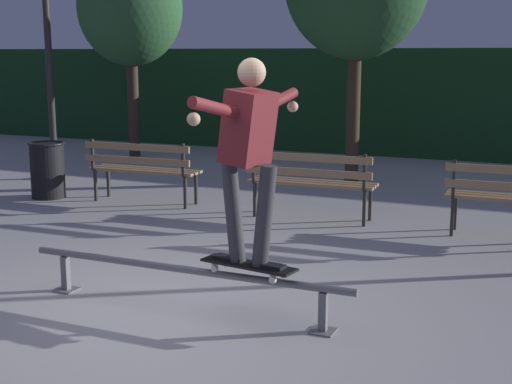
% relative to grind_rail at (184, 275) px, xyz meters
% --- Properties ---
extents(ground_plane, '(90.00, 90.00, 0.00)m').
position_rel_grind_rail_xyz_m(ground_plane, '(0.00, -0.19, -0.29)').
color(ground_plane, '#ADAAA8').
extents(hedge_backdrop, '(24.00, 1.20, 2.14)m').
position_rel_grind_rail_xyz_m(hedge_backdrop, '(0.00, 9.75, 0.78)').
color(hedge_backdrop, '#193D1E').
rests_on(hedge_backdrop, ground).
extents(grind_rail, '(2.87, 0.18, 0.37)m').
position_rel_grind_rail_xyz_m(grind_rail, '(0.00, 0.00, 0.00)').
color(grind_rail, slate).
rests_on(grind_rail, ground).
extents(skateboard, '(0.80, 0.32, 0.09)m').
position_rel_grind_rail_xyz_m(skateboard, '(0.57, 0.00, 0.15)').
color(skateboard, black).
rests_on(skateboard, grind_rail).
extents(skateboarder, '(0.63, 1.39, 1.56)m').
position_rel_grind_rail_xyz_m(skateboarder, '(0.58, -0.00, 1.09)').
color(skateboarder, black).
rests_on(skateboarder, skateboard).
extents(park_bench_leftmost, '(1.61, 0.47, 0.88)m').
position_rel_grind_rail_xyz_m(park_bench_leftmost, '(-2.55, 3.38, 0.25)').
color(park_bench_leftmost, '#282623').
rests_on(park_bench_leftmost, ground).
extents(park_bench_left_center, '(1.61, 0.47, 0.88)m').
position_rel_grind_rail_xyz_m(park_bench_left_center, '(-0.11, 3.38, 0.25)').
color(park_bench_left_center, '#282623').
rests_on(park_bench_left_center, ground).
extents(tree_far_left, '(2.03, 2.03, 4.02)m').
position_rel_grind_rail_xyz_m(tree_far_left, '(-5.15, 7.19, 2.59)').
color(tree_far_left, '#3D2D23').
rests_on(tree_far_left, ground).
extents(lamp_post_left, '(0.32, 0.32, 3.90)m').
position_rel_grind_rail_xyz_m(lamp_post_left, '(-4.95, 4.50, 2.19)').
color(lamp_post_left, '#282623').
rests_on(lamp_post_left, ground).
extents(trash_can, '(0.52, 0.52, 0.80)m').
position_rel_grind_rail_xyz_m(trash_can, '(-4.01, 3.20, 0.12)').
color(trash_can, black).
rests_on(trash_can, ground).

